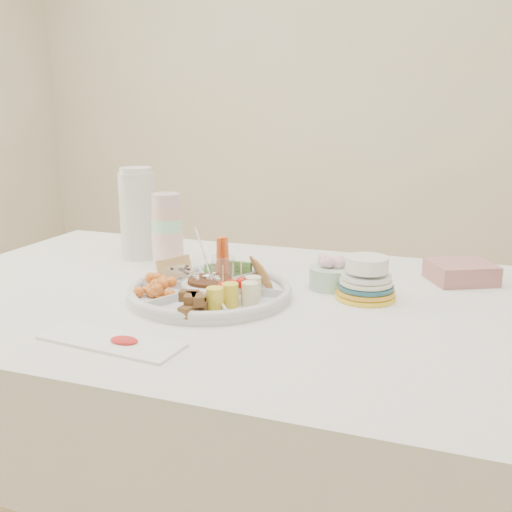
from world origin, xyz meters
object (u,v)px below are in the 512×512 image
(dining_table, at_px, (212,430))
(plate_stack, at_px, (366,280))
(thermos, at_px, (138,212))
(party_tray, at_px, (210,288))

(dining_table, bearing_deg, plate_stack, 12.52)
(plate_stack, bearing_deg, dining_table, -167.48)
(plate_stack, bearing_deg, thermos, 167.27)
(plate_stack, bearing_deg, party_tray, -161.67)
(thermos, bearing_deg, plate_stack, -12.73)
(dining_table, xyz_separation_m, plate_stack, (0.37, 0.08, 0.42))
(dining_table, height_order, plate_stack, plate_stack)
(dining_table, distance_m, thermos, 0.66)
(dining_table, bearing_deg, thermos, 144.23)
(dining_table, xyz_separation_m, thermos, (-0.33, 0.24, 0.52))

